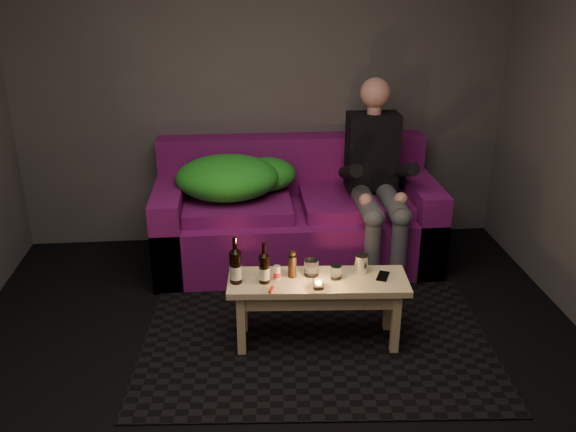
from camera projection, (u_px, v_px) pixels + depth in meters
name	position (u px, v px, depth m)	size (l,w,h in m)	color
floor	(285.00, 406.00, 3.33)	(4.50, 4.50, 0.00)	black
room	(277.00, 89.00, 3.13)	(4.50, 4.50, 4.50)	silver
rug	(316.00, 336.00, 3.94)	(2.20, 1.60, 0.01)	black
sofa	(295.00, 218.00, 4.90)	(2.18, 0.98, 0.94)	#710F5D
green_blanket	(234.00, 177.00, 4.71)	(0.96, 0.65, 0.33)	green
person	(376.00, 175.00, 4.62)	(0.39, 0.90, 1.45)	black
coffee_table	(318.00, 291.00, 3.76)	(1.12, 0.42, 0.45)	#E6CD86
beer_bottle_a	(236.00, 266.00, 3.65)	(0.08, 0.08, 0.30)	black
beer_bottle_b	(264.00, 268.00, 3.65)	(0.07, 0.07, 0.26)	black
salt_shaker	(277.00, 273.00, 3.71)	(0.04, 0.04, 0.09)	silver
pepper_mill	(292.00, 267.00, 3.73)	(0.05, 0.05, 0.14)	black
tumbler_back	(311.00, 268.00, 3.75)	(0.09, 0.09, 0.11)	white
tealight	(319.00, 285.00, 3.61)	(0.07, 0.07, 0.05)	white
tumbler_front	(336.00, 272.00, 3.72)	(0.07, 0.07, 0.09)	white
steel_cup	(361.00, 264.00, 3.79)	(0.08, 0.08, 0.12)	silver
smartphone	(383.00, 276.00, 3.75)	(0.06, 0.13, 0.01)	black
red_lighter	(271.00, 290.00, 3.60)	(0.02, 0.07, 0.01)	red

